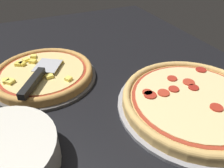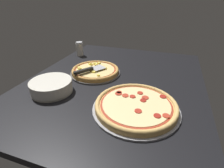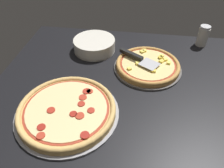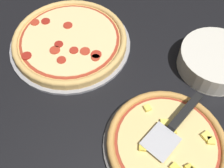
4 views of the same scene
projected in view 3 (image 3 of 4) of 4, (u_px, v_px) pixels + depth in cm
name	position (u px, v px, depth cm)	size (l,w,h in cm)	color
ground_plane	(137.00, 92.00, 103.46)	(138.10, 110.09, 3.60)	black
pizza_pan_front	(147.00, 68.00, 113.68)	(34.81, 34.81, 1.00)	#565451
pizza_front	(148.00, 65.00, 112.35)	(32.72, 32.72, 3.38)	#C68E47
pizza_pan_back	(68.00, 113.00, 90.41)	(42.74, 42.74, 1.00)	#939399
pizza_back	(67.00, 110.00, 88.96)	(40.17, 40.17, 3.25)	#DBAD60
serving_spatula	(135.00, 56.00, 113.53)	(21.94, 16.36, 2.00)	#B7B7BC
plate_stack	(94.00, 45.00, 125.24)	(23.62, 23.62, 7.00)	silver
parmesan_shaker	(203.00, 36.00, 128.13)	(6.28, 6.28, 12.20)	silver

